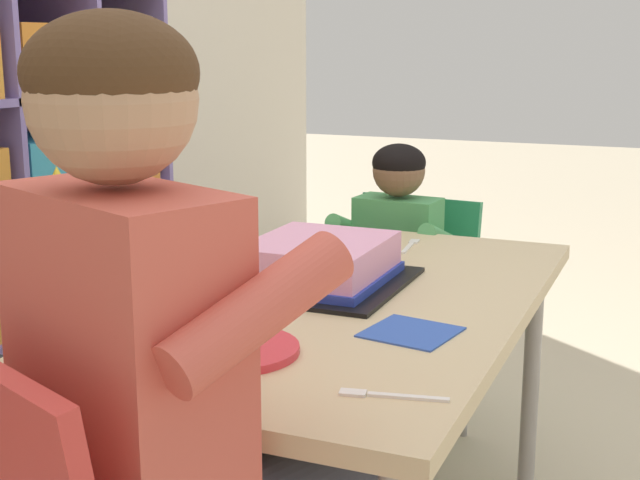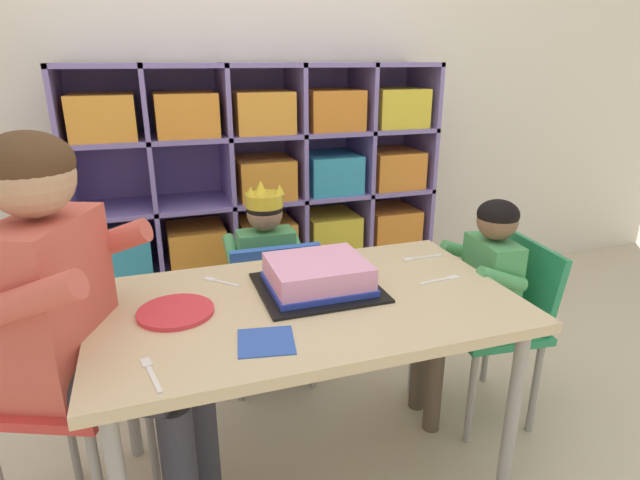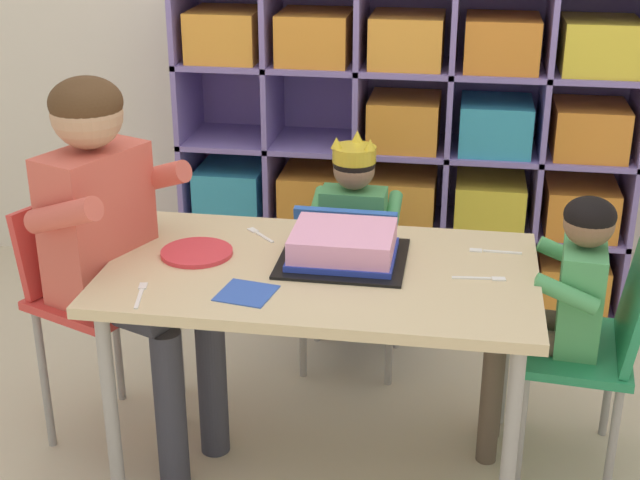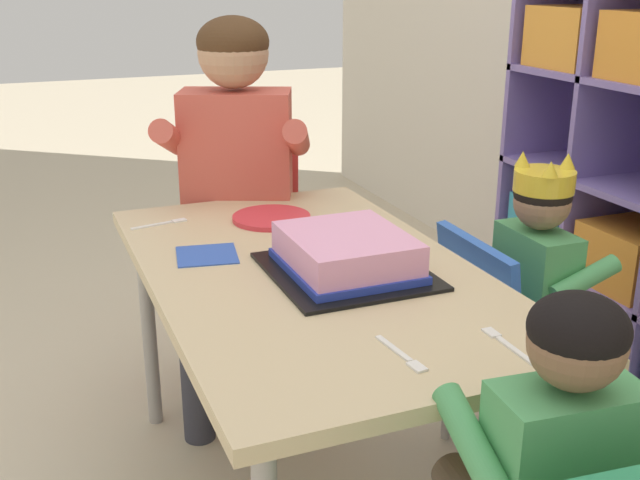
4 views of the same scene
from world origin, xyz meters
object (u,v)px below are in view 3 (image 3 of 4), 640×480
object	(u,v)px
fork_near_child_seat	(141,294)
classroom_chair_adult_side	(92,290)
classroom_chair_guest_side	(595,341)
classroom_chair_blue	(350,273)
fork_by_napkin	(492,251)
birthday_cake_on_tray	(343,247)
fork_at_table_front_edge	(483,278)
child_with_crown	(355,222)
guest_at_table_side	(561,298)
paper_plate_stack	(197,253)
activity_table	(321,286)
fork_scattered_mid_table	(259,234)
adult_helper_seated	(115,228)

from	to	relation	value
fork_near_child_seat	classroom_chair_adult_side	bearing A→B (deg)	-148.77
classroom_chair_adult_side	classroom_chair_guest_side	size ratio (longest dim) A/B	1.13
classroom_chair_blue	fork_by_napkin	distance (m)	0.60
classroom_chair_blue	classroom_chair_adult_side	xyz separation A→B (m)	(-0.68, -0.46, 0.11)
classroom_chair_adult_side	birthday_cake_on_tray	distance (m)	0.74
classroom_chair_blue	fork_by_napkin	size ratio (longest dim) A/B	4.35
fork_by_napkin	fork_near_child_seat	distance (m)	0.96
classroom_chair_guest_side	fork_at_table_front_edge	bearing A→B (deg)	-65.61
child_with_crown	birthday_cake_on_tray	xyz separation A→B (m)	(0.04, -0.55, 0.15)
guest_at_table_side	paper_plate_stack	world-z (taller)	guest_at_table_side
guest_at_table_side	paper_plate_stack	bearing A→B (deg)	-79.67
activity_table	classroom_chair_guest_side	xyz separation A→B (m)	(0.74, 0.11, -0.16)
activity_table	fork_scattered_mid_table	world-z (taller)	fork_scattered_mid_table
adult_helper_seated	fork_at_table_front_edge	size ratio (longest dim) A/B	7.87
classroom_chair_adult_side	classroom_chair_guest_side	bearing A→B (deg)	-64.53
adult_helper_seated	fork_near_child_seat	world-z (taller)	adult_helper_seated
paper_plate_stack	fork_near_child_seat	world-z (taller)	paper_plate_stack
classroom_chair_adult_side	fork_by_napkin	size ratio (longest dim) A/B	5.10
adult_helper_seated	paper_plate_stack	bearing A→B (deg)	-58.69
adult_helper_seated	fork_at_table_front_edge	bearing A→B (deg)	-67.21
classroom_chair_blue	fork_scattered_mid_table	size ratio (longest dim) A/B	6.06
guest_at_table_side	fork_near_child_seat	xyz separation A→B (m)	(-1.06, -0.35, 0.10)
birthday_cake_on_tray	activity_table	bearing A→B (deg)	-129.67
adult_helper_seated	birthday_cake_on_tray	world-z (taller)	adult_helper_seated
classroom_chair_adult_side	fork_at_table_front_edge	world-z (taller)	classroom_chair_adult_side
fork_at_table_front_edge	adult_helper_seated	bearing A→B (deg)	-5.75
activity_table	fork_by_napkin	bearing A→B (deg)	21.65
birthday_cake_on_tray	adult_helper_seated	bearing A→B (deg)	-174.26
classroom_chair_adult_side	fork_at_table_front_edge	size ratio (longest dim) A/B	5.26
activity_table	birthday_cake_on_tray	world-z (taller)	birthday_cake_on_tray
paper_plate_stack	fork_scattered_mid_table	distance (m)	0.22
birthday_cake_on_tray	fork_at_table_front_edge	distance (m)	0.38
fork_scattered_mid_table	fork_near_child_seat	size ratio (longest dim) A/B	0.72
fork_near_child_seat	adult_helper_seated	bearing A→B (deg)	-158.76
classroom_chair_blue	guest_at_table_side	size ratio (longest dim) A/B	0.77
fork_at_table_front_edge	fork_scattered_mid_table	xyz separation A→B (m)	(-0.63, 0.20, 0.00)
paper_plate_stack	fork_at_table_front_edge	distance (m)	0.77
activity_table	guest_at_table_side	size ratio (longest dim) A/B	1.42
adult_helper_seated	guest_at_table_side	distance (m)	1.22
guest_at_table_side	paper_plate_stack	xyz separation A→B (m)	(-0.99, -0.09, 0.10)
classroom_chair_guest_side	paper_plate_stack	world-z (taller)	classroom_chair_guest_side
fork_scattered_mid_table	child_with_crown	bearing A→B (deg)	108.06
classroom_chair_adult_side	fork_at_table_front_edge	distance (m)	1.10
fork_by_napkin	adult_helper_seated	bearing A→B (deg)	-169.11
fork_scattered_mid_table	activity_table	bearing A→B (deg)	3.75
classroom_chair_blue	child_with_crown	bearing A→B (deg)	-89.88
classroom_chair_adult_side	classroom_chair_blue	bearing A→B (deg)	-33.00
child_with_crown	fork_scattered_mid_table	world-z (taller)	child_with_crown
activity_table	fork_near_child_seat	distance (m)	0.48
child_with_crown	fork_by_napkin	bearing A→B (deg)	136.07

